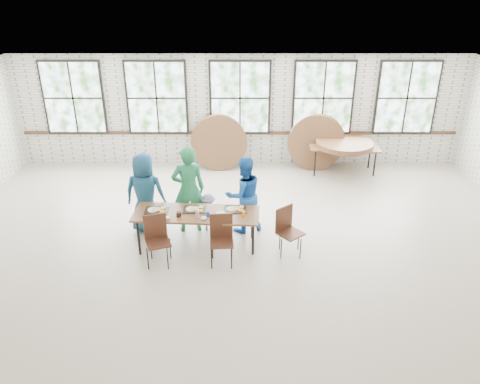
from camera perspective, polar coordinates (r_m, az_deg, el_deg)
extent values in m
plane|color=#B19F8D|center=(9.20, 0.00, -6.99)|extent=(12.00, 12.00, 0.00)
plane|color=white|center=(8.00, 0.00, 11.44)|extent=(12.00, 12.00, 0.00)
plane|color=silver|center=(12.73, 0.00, 9.84)|extent=(12.00, 0.00, 12.00)
plane|color=silver|center=(4.75, 0.00, -21.13)|extent=(12.00, 0.00, 12.00)
cube|color=#422819|center=(12.88, 0.00, 7.24)|extent=(11.80, 0.05, 0.08)
cube|color=black|center=(13.32, -19.64, 10.77)|extent=(1.62, 0.05, 1.97)
cube|color=white|center=(13.29, -19.69, 10.73)|extent=(1.50, 0.01, 1.85)
cube|color=black|center=(12.77, -10.12, 11.24)|extent=(1.62, 0.05, 1.97)
cube|color=white|center=(12.73, -10.14, 11.20)|extent=(1.50, 0.01, 1.85)
cube|color=black|center=(12.58, 0.00, 11.41)|extent=(1.62, 0.05, 1.97)
cube|color=white|center=(12.54, 0.00, 11.37)|extent=(1.50, 0.01, 1.85)
cube|color=black|center=(12.77, 10.12, 11.24)|extent=(1.62, 0.05, 1.97)
cube|color=white|center=(12.73, 10.14, 11.20)|extent=(1.50, 0.01, 1.85)
cube|color=black|center=(13.32, 19.64, 10.77)|extent=(1.62, 0.05, 1.97)
cube|color=white|center=(13.29, 19.69, 10.73)|extent=(1.50, 0.01, 1.85)
cube|color=brown|center=(8.98, -5.34, -2.66)|extent=(2.45, 0.95, 0.04)
cylinder|color=black|center=(9.07, -12.25, -5.57)|extent=(0.05, 0.05, 0.70)
cylinder|color=black|center=(9.58, -11.56, -3.72)|extent=(0.05, 0.05, 0.70)
cylinder|color=black|center=(8.87, 1.59, -5.69)|extent=(0.05, 0.05, 0.70)
cylinder|color=black|center=(9.39, 1.50, -3.79)|extent=(0.05, 0.05, 0.70)
cube|color=#452517|center=(8.67, -9.94, -6.15)|extent=(0.53, 0.52, 0.03)
cube|color=#452517|center=(8.71, -10.30, -4.12)|extent=(0.40, 0.17, 0.50)
cylinder|color=black|center=(8.68, -11.18, -8.01)|extent=(0.02, 0.02, 0.44)
cylinder|color=black|center=(8.96, -10.80, -6.81)|extent=(0.02, 0.02, 0.44)
cylinder|color=black|center=(8.62, -8.81, -8.06)|extent=(0.02, 0.02, 0.44)
cylinder|color=black|center=(8.90, -8.51, -6.85)|extent=(0.02, 0.02, 0.44)
cube|color=#452517|center=(8.56, -2.25, -6.19)|extent=(0.44, 0.42, 0.03)
cube|color=#452517|center=(8.59, -2.31, -4.11)|extent=(0.42, 0.05, 0.50)
cylinder|color=black|center=(8.55, -3.48, -8.10)|extent=(0.02, 0.02, 0.44)
cylinder|color=black|center=(8.83, -3.36, -6.87)|extent=(0.02, 0.02, 0.44)
cylinder|color=black|center=(8.53, -1.05, -8.11)|extent=(0.02, 0.02, 0.44)
cylinder|color=black|center=(8.82, -1.01, -6.89)|extent=(0.02, 0.02, 0.44)
cube|color=#452517|center=(8.88, 6.18, -5.07)|extent=(0.58, 0.58, 0.03)
cube|color=#452517|center=(8.87, 5.38, -3.20)|extent=(0.34, 0.29, 0.50)
cylinder|color=black|center=(8.84, 5.05, -6.92)|extent=(0.02, 0.02, 0.44)
cylinder|color=black|center=(9.12, 4.88, -5.78)|extent=(0.02, 0.02, 0.44)
cylinder|color=black|center=(8.87, 7.38, -6.89)|extent=(0.02, 0.02, 0.44)
cylinder|color=black|center=(9.16, 7.13, -5.75)|extent=(0.02, 0.02, 0.44)
imported|color=navy|center=(9.66, -11.49, -0.13)|extent=(0.87, 0.61, 1.69)
imported|color=#1F7547|center=(9.49, -6.29, 0.30)|extent=(0.75, 0.57, 1.85)
imported|color=#13193D|center=(9.69, -3.87, -2.46)|extent=(0.54, 0.33, 0.82)
imported|color=#1958B2|center=(9.48, 0.46, -0.33)|extent=(0.96, 0.86, 1.62)
cube|color=brown|center=(12.64, 12.57, 5.39)|extent=(1.84, 0.86, 0.04)
cylinder|color=black|center=(12.38, 9.13, 3.41)|extent=(0.04, 0.04, 0.70)
cylinder|color=black|center=(12.88, 8.78, 4.33)|extent=(0.04, 0.04, 0.70)
cylinder|color=black|center=(12.72, 16.10, 3.32)|extent=(0.04, 0.04, 0.70)
cylinder|color=black|center=(13.21, 15.50, 4.23)|extent=(0.04, 0.04, 0.70)
cube|color=black|center=(9.15, -10.15, -2.22)|extent=(0.44, 0.33, 0.02)
cube|color=black|center=(9.07, -5.56, -2.15)|extent=(0.44, 0.33, 0.02)
cube|color=black|center=(9.04, -0.59, -2.15)|extent=(0.44, 0.33, 0.02)
cylinder|color=black|center=(8.86, -7.50, -2.71)|extent=(0.09, 0.09, 0.09)
cube|color=red|center=(8.78, -5.22, -2.80)|extent=(0.06, 0.07, 0.11)
cylinder|color=#1740B2|center=(8.82, -3.95, -2.67)|extent=(0.07, 0.07, 0.10)
cylinder|color=orange|center=(8.78, 0.47, -2.69)|extent=(0.07, 0.07, 0.11)
cylinder|color=white|center=(8.75, -2.39, -2.84)|extent=(0.17, 0.17, 0.10)
ellipsoid|color=white|center=(8.81, -8.86, -3.13)|extent=(0.11, 0.11, 0.05)
ellipsoid|color=white|center=(8.73, -4.44, -3.18)|extent=(0.11, 0.11, 0.05)
cylinder|color=brown|center=(12.63, 12.59, 5.56)|extent=(1.50, 1.50, 0.04)
cylinder|color=brown|center=(12.62, 12.61, 5.75)|extent=(1.50, 1.50, 0.04)
cylinder|color=brown|center=(12.60, 12.63, 5.95)|extent=(1.50, 1.50, 0.04)
cylinder|color=brown|center=(12.67, -2.62, 6.11)|extent=(1.50, 0.37, 1.47)
cylinder|color=brown|center=(12.57, -2.55, 5.96)|extent=(1.50, 0.32, 1.48)
cylinder|color=brown|center=(12.83, 9.39, 6.03)|extent=(1.50, 0.31, 1.48)
cylinder|color=brown|center=(12.72, 9.22, 5.88)|extent=(1.50, 0.27, 1.49)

